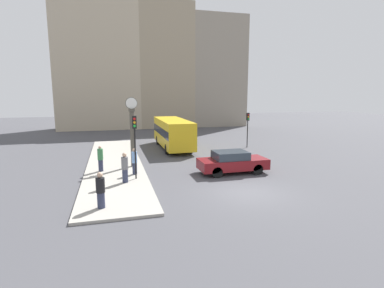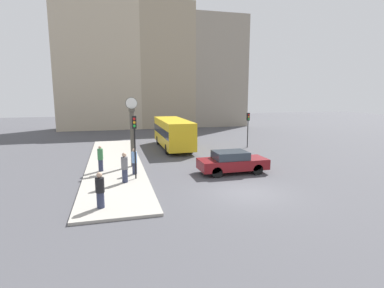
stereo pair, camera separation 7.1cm
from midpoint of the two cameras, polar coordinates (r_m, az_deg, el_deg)
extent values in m
plane|color=#47474C|center=(16.62, 10.43, -9.07)|extent=(120.00, 120.00, 0.00)
cube|color=#A39E93|center=(23.46, -14.42, -3.53)|extent=(3.90, 21.37, 0.14)
cube|color=#B7A88E|center=(47.44, -17.37, 13.73)|extent=(11.91, 5.00, 18.09)
cube|color=gray|center=(48.19, -4.94, 14.41)|extent=(8.27, 5.00, 18.68)
cube|color=gray|center=(50.33, 4.92, 13.47)|extent=(8.74, 5.00, 17.41)
cube|color=maroon|center=(20.25, 7.85, -3.73)|extent=(4.56, 1.90, 0.68)
cube|color=#2D3842|center=(20.05, 7.40, -2.11)|extent=(2.19, 1.71, 0.52)
cylinder|color=black|center=(21.62, 10.44, -3.72)|extent=(0.71, 0.22, 0.71)
cylinder|color=black|center=(20.17, 12.47, -4.76)|extent=(0.71, 0.22, 0.71)
cylinder|color=black|center=(20.59, 3.28, -4.25)|extent=(0.71, 0.22, 0.71)
cylinder|color=black|center=(19.06, 4.86, -5.41)|extent=(0.71, 0.22, 0.71)
cube|color=gold|center=(28.98, -3.54, 2.26)|extent=(2.42, 8.59, 2.44)
cube|color=#1E232D|center=(28.97, -3.55, 2.56)|extent=(2.45, 8.42, 0.73)
cylinder|color=black|center=(31.94, -2.59, 0.90)|extent=(0.28, 0.90, 0.90)
cylinder|color=black|center=(31.56, -6.39, 0.74)|extent=(0.28, 0.90, 0.90)
cylinder|color=black|center=(26.83, -0.15, -0.76)|extent=(0.28, 0.90, 0.90)
cylinder|color=black|center=(26.38, -4.65, -0.97)|extent=(0.28, 0.90, 0.90)
cylinder|color=black|center=(18.39, -10.67, -1.86)|extent=(0.09, 0.09, 3.08)
cube|color=black|center=(18.11, -10.86, 4.10)|extent=(0.26, 0.20, 0.76)
cylinder|color=red|center=(17.97, -10.85, 4.72)|extent=(0.15, 0.04, 0.15)
cylinder|color=orange|center=(17.99, -10.83, 4.06)|extent=(0.15, 0.04, 0.15)
cylinder|color=green|center=(18.01, -10.81, 3.40)|extent=(0.15, 0.04, 0.15)
cylinder|color=black|center=(30.01, 10.62, 1.87)|extent=(0.09, 0.09, 2.65)
cube|color=black|center=(29.83, 10.72, 5.12)|extent=(0.26, 0.20, 0.76)
cylinder|color=red|center=(29.71, 10.83, 5.51)|extent=(0.15, 0.04, 0.15)
cylinder|color=orange|center=(29.72, 10.82, 5.11)|extent=(0.15, 0.04, 0.15)
cylinder|color=green|center=(29.74, 10.81, 4.70)|extent=(0.15, 0.04, 0.15)
cylinder|color=#4C473D|center=(21.60, -11.16, 0.93)|extent=(0.32, 0.32, 3.90)
cube|color=#4C473D|center=(21.40, -11.34, 6.35)|extent=(0.41, 0.41, 0.19)
cylinder|color=#4C473D|center=(21.38, -11.38, 7.63)|extent=(0.82, 0.04, 0.82)
cylinder|color=white|center=(21.38, -11.38, 7.63)|extent=(0.76, 0.06, 0.76)
cylinder|color=#2D334C|center=(19.67, -10.77, -4.58)|extent=(0.29, 0.29, 0.76)
cylinder|color=#729ED8|center=(19.51, -10.84, -2.49)|extent=(0.35, 0.35, 0.71)
sphere|color=tan|center=(19.42, -10.88, -1.15)|extent=(0.22, 0.22, 0.22)
cylinder|color=#2D334C|center=(20.95, -16.89, -3.91)|extent=(0.31, 0.31, 0.78)
cylinder|color=#387A47|center=(20.79, -16.99, -1.88)|extent=(0.36, 0.36, 0.73)
sphere|color=tan|center=(20.71, -17.05, -0.61)|extent=(0.20, 0.20, 0.20)
cylinder|color=#2D334C|center=(18.00, -12.54, -5.92)|extent=(0.33, 0.33, 0.78)
cylinder|color=slate|center=(17.82, -12.63, -3.57)|extent=(0.39, 0.39, 0.73)
sphere|color=tan|center=(17.71, -12.69, -2.02)|extent=(0.25, 0.25, 0.25)
cylinder|color=#2D334C|center=(14.42, -16.89, -10.16)|extent=(0.34, 0.34, 0.73)
cylinder|color=black|center=(14.20, -17.03, -7.48)|extent=(0.40, 0.40, 0.68)
sphere|color=tan|center=(14.07, -17.12, -5.66)|extent=(0.26, 0.26, 0.26)
camera|label=1|loc=(0.04, -89.91, 0.02)|focal=28.00mm
camera|label=2|loc=(0.04, 90.09, -0.02)|focal=28.00mm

